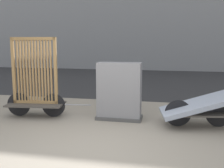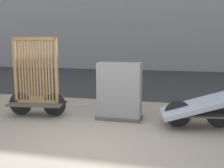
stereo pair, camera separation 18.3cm
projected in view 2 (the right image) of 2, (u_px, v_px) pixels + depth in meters
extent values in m
plane|color=gray|center=(89.00, 148.00, 4.54)|extent=(60.00, 60.00, 0.00)
cube|color=#2D2D30|center=(146.00, 80.00, 12.78)|extent=(56.00, 9.47, 0.01)
cube|color=gray|center=(158.00, 2.00, 18.52)|extent=(48.00, 4.00, 9.27)
cube|color=#4C4742|center=(37.00, 103.00, 6.52)|extent=(1.43, 0.83, 0.04)
cylinder|color=black|center=(54.00, 105.00, 6.47)|extent=(0.58, 0.11, 0.58)
cylinder|color=black|center=(21.00, 104.00, 6.57)|extent=(0.58, 0.11, 0.58)
cylinder|color=gray|center=(78.00, 105.00, 6.40)|extent=(0.70, 0.12, 0.03)
cube|color=#A87F4C|center=(37.00, 101.00, 6.51)|extent=(1.11, 0.21, 0.07)
cube|color=#A87F4C|center=(34.00, 39.00, 6.27)|extent=(1.11, 0.21, 0.07)
cube|color=#A87F4C|center=(15.00, 70.00, 6.45)|extent=(0.08, 0.08, 1.61)
cube|color=#A87F4C|center=(56.00, 71.00, 6.33)|extent=(0.08, 0.08, 1.61)
cube|color=#A87F4C|center=(20.00, 70.00, 6.44)|extent=(0.04, 0.05, 1.54)
cube|color=#A87F4C|center=(23.00, 70.00, 6.43)|extent=(0.04, 0.05, 1.54)
cube|color=#A87F4C|center=(26.00, 70.00, 6.42)|extent=(0.04, 0.05, 1.54)
cube|color=#A87F4C|center=(28.00, 70.00, 6.41)|extent=(0.04, 0.05, 1.54)
cube|color=#A87F4C|center=(31.00, 70.00, 6.40)|extent=(0.04, 0.05, 1.54)
cube|color=#A87F4C|center=(34.00, 70.00, 6.39)|extent=(0.04, 0.05, 1.54)
cube|color=#A87F4C|center=(37.00, 71.00, 6.39)|extent=(0.04, 0.05, 1.54)
cube|color=#A87F4C|center=(40.00, 71.00, 6.38)|extent=(0.04, 0.05, 1.54)
cube|color=#A87F4C|center=(43.00, 71.00, 6.37)|extent=(0.04, 0.05, 1.54)
cube|color=#A87F4C|center=(46.00, 71.00, 6.36)|extent=(0.04, 0.05, 1.54)
cube|color=#A87F4C|center=(49.00, 71.00, 6.35)|extent=(0.04, 0.05, 1.54)
cube|color=#A87F4C|center=(52.00, 71.00, 6.34)|extent=(0.04, 0.05, 1.54)
cube|color=#4C4742|center=(199.00, 113.00, 5.61)|extent=(1.45, 0.88, 0.04)
cylinder|color=black|center=(220.00, 115.00, 5.58)|extent=(0.58, 0.13, 0.58)
cylinder|color=black|center=(178.00, 114.00, 5.65)|extent=(0.58, 0.13, 0.58)
cube|color=#9EA8BC|center=(199.00, 105.00, 5.58)|extent=(1.72, 1.12, 0.55)
cube|color=#4C4C4C|center=(119.00, 117.00, 6.25)|extent=(1.07, 0.48, 0.08)
cube|color=gray|center=(120.00, 91.00, 6.15)|extent=(1.01, 0.42, 1.35)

